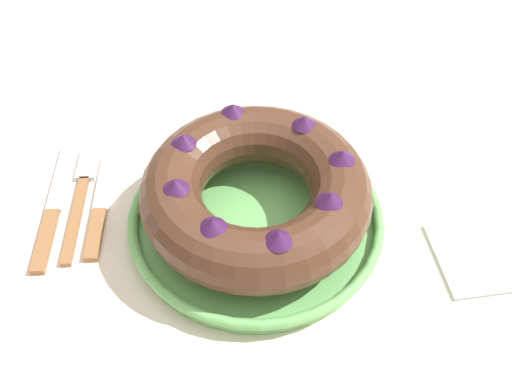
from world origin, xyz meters
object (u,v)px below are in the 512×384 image
(serving_knife, at_px, (53,213))
(cake_knife, at_px, (100,212))
(bundt_cake, at_px, (256,192))
(napkin, at_px, (500,253))
(serving_dish, at_px, (256,219))
(fork, at_px, (81,195))

(serving_knife, distance_m, cake_knife, 0.06)
(bundt_cake, distance_m, napkin, 0.29)
(cake_knife, bearing_deg, serving_dish, -6.62)
(serving_dish, bearing_deg, napkin, -10.02)
(fork, relative_size, cake_knife, 1.13)
(fork, bearing_deg, bundt_cake, -14.70)
(serving_dish, height_order, bundt_cake, bundt_cake)
(cake_knife, bearing_deg, serving_knife, -178.55)
(fork, height_order, cake_knife, cake_knife)
(bundt_cake, height_order, serving_knife, bundt_cake)
(serving_knife, bearing_deg, napkin, -5.88)
(fork, xyz_separation_m, serving_knife, (-0.03, -0.03, 0.00))
(cake_knife, bearing_deg, bundt_cake, -6.62)
(fork, distance_m, napkin, 0.50)
(serving_dish, xyz_separation_m, bundt_cake, (0.00, -0.00, 0.05))
(serving_knife, bearing_deg, bundt_cake, -3.63)
(serving_dish, distance_m, fork, 0.22)
(fork, bearing_deg, cake_knife, -46.60)
(bundt_cake, height_order, napkin, bundt_cake)
(serving_dish, distance_m, cake_knife, 0.19)
(serving_dish, distance_m, serving_knife, 0.25)
(serving_dish, xyz_separation_m, napkin, (0.28, -0.05, -0.01))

